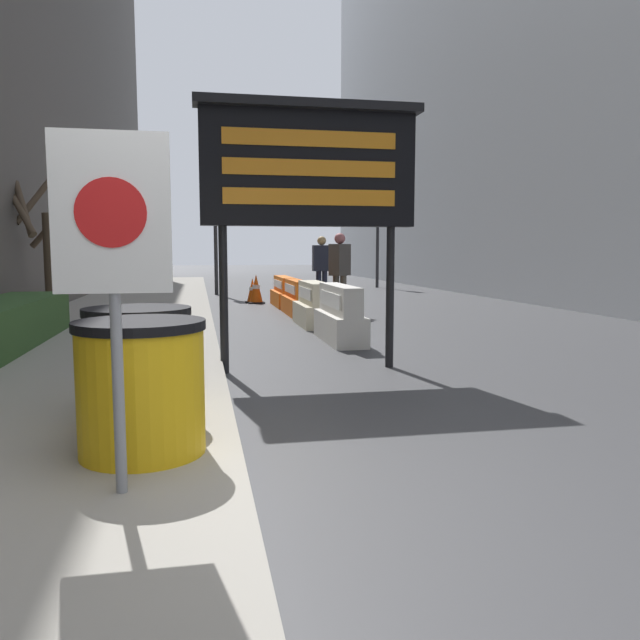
{
  "coord_description": "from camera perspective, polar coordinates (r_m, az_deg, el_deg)",
  "views": [
    {
      "loc": [
        -0.26,
        -3.16,
        1.43
      ],
      "look_at": [
        1.66,
        6.63,
        0.32
      ],
      "focal_mm": 35.0,
      "sensor_mm": 36.0,
      "label": 1
    }
  ],
  "objects": [
    {
      "name": "traffic_light_far_side",
      "position": [
        24.47,
        5.37,
        9.4
      ],
      "size": [
        0.28,
        0.45,
        3.78
      ],
      "color": "#2D2D30",
      "rests_on": "ground_plane"
    },
    {
      "name": "message_board",
      "position": [
        7.48,
        -1.02,
        13.71
      ],
      "size": [
        2.64,
        0.36,
        3.14
      ],
      "color": "black",
      "rests_on": "ground_plane"
    },
    {
      "name": "barrel_drum_middle",
      "position": [
        5.02,
        -16.26,
        -3.72
      ],
      "size": [
        0.82,
        0.82,
        0.85
      ],
      "color": "yellow",
      "rests_on": "sidewalk_left"
    },
    {
      "name": "jersey_barrier_orange_far",
      "position": [
        14.14,
        -2.14,
        1.91
      ],
      "size": [
        0.5,
        1.85,
        0.77
      ],
      "color": "orange",
      "rests_on": "ground_plane"
    },
    {
      "name": "jersey_barrier_cream",
      "position": [
        11.97,
        -0.5,
        1.25
      ],
      "size": [
        0.62,
        1.62,
        0.84
      ],
      "color": "beige",
      "rests_on": "ground_plane"
    },
    {
      "name": "bare_tree",
      "position": [
        12.57,
        -23.78,
        6.14
      ],
      "size": [
        1.28,
        1.45,
        2.82
      ],
      "color": "#4C3D2D",
      "rests_on": "sidewalk_left"
    },
    {
      "name": "ground_plane",
      "position": [
        3.48,
        -6.11,
        -18.04
      ],
      "size": [
        120.0,
        120.0,
        0.0
      ],
      "primitive_type": "plane",
      "color": "#3F3F42"
    },
    {
      "name": "pedestrian_passerby",
      "position": [
        13.97,
        1.82,
        4.89
      ],
      "size": [
        0.54,
        0.54,
        1.83
      ],
      "rotation": [
        0.0,
        0.0,
        3.91
      ],
      "color": "#514C42",
      "rests_on": "ground_plane"
    },
    {
      "name": "jersey_barrier_orange_near",
      "position": [
        16.22,
        -3.3,
        2.47
      ],
      "size": [
        0.52,
        1.9,
        0.77
      ],
      "color": "orange",
      "rests_on": "ground_plane"
    },
    {
      "name": "traffic_cone_mid",
      "position": [
        17.32,
        -6.19,
        2.67
      ],
      "size": [
        0.38,
        0.38,
        0.68
      ],
      "color": "black",
      "rests_on": "ground_plane"
    },
    {
      "name": "barrel_drum_foreground",
      "position": [
        4.12,
        -16.01,
        -5.9
      ],
      "size": [
        0.82,
        0.82,
        0.85
      ],
      "color": "yellow",
      "rests_on": "sidewalk_left"
    },
    {
      "name": "jersey_barrier_white",
      "position": [
        9.86,
        1.81,
        0.3
      ],
      "size": [
        0.5,
        1.8,
        0.9
      ],
      "color": "silver",
      "rests_on": "ground_plane"
    },
    {
      "name": "warning_sign",
      "position": [
        3.37,
        -18.43,
        6.64
      ],
      "size": [
        0.59,
        0.08,
        1.88
      ],
      "color": "gray",
      "rests_on": "sidewalk_left"
    },
    {
      "name": "traffic_light_near_curb",
      "position": [
        20.63,
        -9.57,
        10.62
      ],
      "size": [
        0.28,
        0.45,
        4.15
      ],
      "color": "#2D2D30",
      "rests_on": "ground_plane"
    },
    {
      "name": "traffic_cone_far",
      "position": [
        17.16,
        -5.86,
        2.83
      ],
      "size": [
        0.45,
        0.45,
        0.8
      ],
      "color": "black",
      "rests_on": "ground_plane"
    },
    {
      "name": "pedestrian_worker",
      "position": [
        17.04,
        0.16,
        5.15
      ],
      "size": [
        0.48,
        0.29,
        1.83
      ],
      "rotation": [
        0.0,
        0.0,
        3.15
      ],
      "color": "#23283D",
      "rests_on": "ground_plane"
    },
    {
      "name": "traffic_cone_near",
      "position": [
        18.97,
        -1.44,
        2.83
      ],
      "size": [
        0.31,
        0.31,
        0.56
      ],
      "color": "black",
      "rests_on": "ground_plane"
    }
  ]
}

